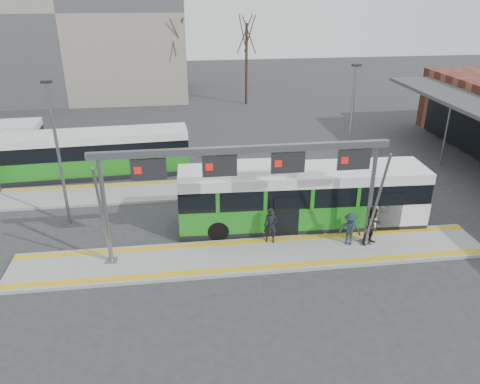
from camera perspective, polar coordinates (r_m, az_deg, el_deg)
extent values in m
plane|color=#2D2D30|center=(22.00, 1.71, -7.90)|extent=(120.00, 120.00, 0.00)
cube|color=gray|center=(21.96, 1.72, -7.74)|extent=(22.00, 3.00, 0.15)
cube|color=gray|center=(28.83, -8.75, 0.16)|extent=(20.00, 3.00, 0.15)
cube|color=gold|center=(22.89, 1.25, -6.05)|extent=(22.00, 0.35, 0.02)
cube|color=gold|center=(20.97, 2.23, -9.19)|extent=(22.00, 0.35, 0.02)
cube|color=gold|center=(29.85, -8.75, 1.20)|extent=(20.00, 0.35, 0.02)
cylinder|color=slate|center=(21.00, -16.13, -2.25)|extent=(0.20, 0.20, 5.05)
cube|color=slate|center=(22.19, -15.38, -8.02)|extent=(0.50, 0.50, 0.06)
cylinder|color=slate|center=(20.38, -16.37, -3.12)|extent=(0.12, 1.46, 4.90)
cylinder|color=slate|center=(22.46, 15.66, -0.41)|extent=(0.20, 0.20, 5.05)
cube|color=slate|center=(23.58, 14.98, -5.93)|extent=(0.50, 0.50, 0.06)
cylinder|color=slate|center=(21.88, 16.34, -1.17)|extent=(0.12, 1.46, 4.90)
cube|color=slate|center=(19.94, 0.33, 5.20)|extent=(13.00, 0.25, 0.30)
cube|color=black|center=(20.05, -11.08, 2.72)|extent=(1.50, 0.12, 0.95)
cube|color=red|center=(20.02, -12.37, 2.57)|extent=(0.32, 0.02, 0.32)
cube|color=black|center=(20.07, -2.50, 3.19)|extent=(1.50, 0.12, 0.95)
cube|color=red|center=(19.98, -3.77, 3.05)|extent=(0.32, 0.02, 0.32)
cube|color=black|center=(20.54, 5.87, 3.58)|extent=(1.50, 0.12, 0.95)
cube|color=red|center=(20.38, 4.68, 3.45)|extent=(0.32, 0.02, 0.32)
cube|color=black|center=(21.42, 13.73, 3.87)|extent=(1.50, 0.12, 0.95)
cube|color=red|center=(21.20, 12.66, 3.77)|extent=(0.32, 0.02, 0.32)
cylinder|color=slate|center=(34.89, 23.76, 6.29)|extent=(0.14, 0.14, 4.30)
cube|color=gray|center=(55.50, -20.26, 20.10)|extent=(24.00, 12.00, 18.00)
cube|color=black|center=(24.85, 7.39, -3.59)|extent=(12.66, 3.18, 0.37)
cube|color=#1D7B1A|center=(24.50, 7.49, -1.96)|extent=(12.66, 3.18, 1.20)
cube|color=black|center=(24.03, 7.63, 0.44)|extent=(12.66, 3.10, 1.05)
cube|color=white|center=(23.72, 7.73, 2.18)|extent=(12.66, 3.18, 0.52)
cube|color=orange|center=(25.87, 21.40, 2.32)|extent=(0.13, 1.87, 0.29)
cube|color=white|center=(23.20, 2.73, 2.97)|extent=(3.21, 2.00, 0.31)
cylinder|color=black|center=(23.11, -2.68, -4.71)|extent=(1.06, 0.36, 1.05)
cylinder|color=black|center=(25.21, -2.95, -2.11)|extent=(1.06, 0.36, 1.05)
cylinder|color=black|center=(24.78, 16.57, -3.67)|extent=(1.06, 0.36, 1.05)
cylinder|color=black|center=(26.75, 14.80, -1.32)|extent=(1.06, 0.36, 1.05)
cube|color=black|center=(32.41, -16.68, 2.34)|extent=(11.80, 3.10, 0.34)
cube|color=#1D7B1A|center=(32.15, -16.83, 3.55)|extent=(11.80, 3.10, 1.12)
cube|color=black|center=(31.82, -17.06, 5.31)|extent=(11.80, 3.02, 0.97)
cube|color=white|center=(31.60, -17.22, 6.56)|extent=(11.80, 3.10, 0.49)
cylinder|color=black|center=(32.03, -24.16, 1.54)|extent=(0.99, 0.34, 0.97)
cylinder|color=black|center=(34.02, -23.44, 2.93)|extent=(0.99, 0.34, 0.97)
cylinder|color=black|center=(31.06, -10.48, 2.66)|extent=(0.99, 0.34, 0.97)
cylinder|color=black|center=(33.10, -10.56, 4.02)|extent=(0.99, 0.34, 0.97)
cylinder|color=black|center=(35.49, -26.59, 3.19)|extent=(0.99, 0.34, 0.98)
cylinder|color=black|center=(37.49, -25.80, 4.38)|extent=(0.99, 0.34, 0.98)
imported|color=black|center=(22.50, 3.76, -4.10)|extent=(0.72, 0.55, 1.78)
imported|color=black|center=(23.15, 15.90, -3.96)|extent=(1.15, 1.03, 1.95)
imported|color=#1C2634|center=(22.89, 13.24, -4.44)|extent=(1.20, 0.94, 1.64)
cylinder|color=#382B21|center=(49.33, -7.63, 14.96)|extent=(0.28, 0.28, 7.80)
cylinder|color=#382B21|center=(49.18, 0.79, 15.26)|extent=(0.28, 0.28, 8.02)
cylinder|color=slate|center=(25.10, -21.20, 4.02)|extent=(0.16, 0.16, 7.44)
cube|color=black|center=(24.17, -22.55, 12.30)|extent=(0.50, 0.25, 0.12)
cylinder|color=slate|center=(27.99, 13.26, 7.15)|extent=(0.16, 0.16, 7.55)
cube|color=black|center=(27.16, 14.04, 14.77)|extent=(0.50, 0.25, 0.12)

